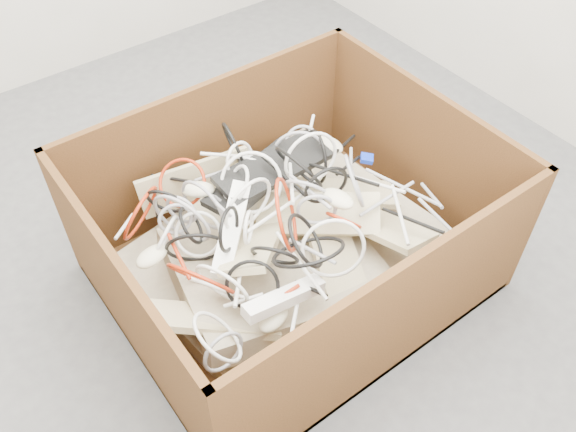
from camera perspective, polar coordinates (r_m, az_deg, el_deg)
ground at (r=2.43m, az=-4.25°, el=-1.31°), size 3.00×3.00×0.00m
cardboard_box at (r=2.16m, az=-0.05°, el=-3.37°), size 1.24×1.03×0.58m
keyboard_pile at (r=2.07m, az=-0.89°, el=-0.16°), size 1.10×0.84×0.31m
mice_scatter at (r=1.97m, az=-2.66°, el=-0.12°), size 0.88×0.62×0.20m
power_strip_left at (r=1.92m, az=-5.30°, el=-1.21°), size 0.28×0.27×0.14m
power_strip_right at (r=1.80m, az=-0.36°, el=-7.68°), size 0.27×0.06×0.09m
vga_plug at (r=2.23m, az=7.39°, el=5.37°), size 0.06×0.06×0.03m
cable_tangle at (r=1.94m, az=-3.24°, el=0.23°), size 1.03×0.88×0.41m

